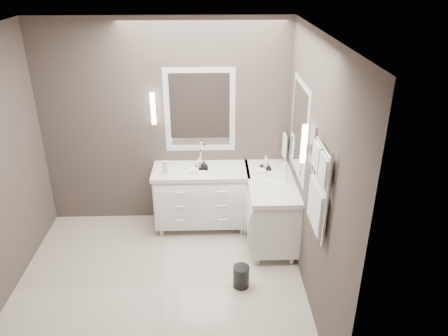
{
  "coord_description": "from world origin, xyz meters",
  "views": [
    {
      "loc": [
        0.59,
        -3.82,
        3.28
      ],
      "look_at": [
        0.73,
        0.7,
        1.11
      ],
      "focal_mm": 35.0,
      "sensor_mm": 36.0,
      "label": 1
    }
  ],
  "objects_px": {
    "vanity_back": "(201,194)",
    "towel_ladder": "(319,192)",
    "waste_bin": "(241,276)",
    "vanity_right": "(271,206)"
  },
  "relations": [
    {
      "from": "vanity_back",
      "to": "waste_bin",
      "type": "height_order",
      "value": "vanity_back"
    },
    {
      "from": "towel_ladder",
      "to": "waste_bin",
      "type": "distance_m",
      "value": 1.47
    },
    {
      "from": "vanity_right",
      "to": "towel_ladder",
      "type": "distance_m",
      "value": 1.6
    },
    {
      "from": "vanity_back",
      "to": "towel_ladder",
      "type": "relative_size",
      "value": 1.38
    },
    {
      "from": "vanity_back",
      "to": "towel_ladder",
      "type": "height_order",
      "value": "towel_ladder"
    },
    {
      "from": "vanity_back",
      "to": "towel_ladder",
      "type": "xyz_separation_m",
      "value": [
        1.1,
        -1.63,
        0.91
      ]
    },
    {
      "from": "towel_ladder",
      "to": "waste_bin",
      "type": "relative_size",
      "value": 3.54
    },
    {
      "from": "vanity_right",
      "to": "towel_ladder",
      "type": "xyz_separation_m",
      "value": [
        0.23,
        -1.3,
        0.91
      ]
    },
    {
      "from": "vanity_back",
      "to": "vanity_right",
      "type": "distance_m",
      "value": 0.93
    },
    {
      "from": "vanity_back",
      "to": "towel_ladder",
      "type": "bearing_deg",
      "value": -55.9
    }
  ]
}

